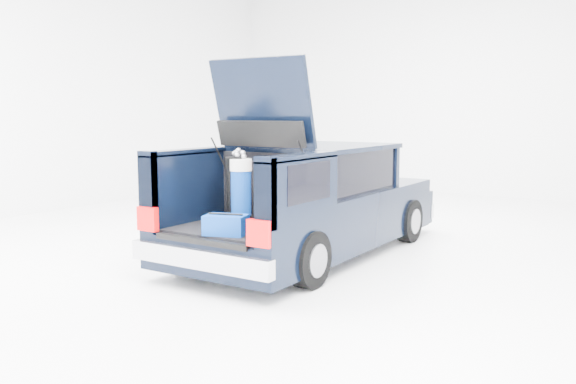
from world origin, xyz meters
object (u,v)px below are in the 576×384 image
Objects in this scene: red_suitcase at (274,198)px; blue_duffel at (226,225)px; black_golf_bag at (237,189)px; blue_golf_bag at (241,190)px; car at (313,203)px.

red_suitcase reaches higher than blue_duffel.
black_golf_bag reaches higher than blue_golf_bag.
black_golf_bag is (-0.24, -1.34, 0.31)m from car.
blue_golf_bag is (0.11, -0.05, -0.00)m from black_golf_bag.
blue_golf_bag is (-0.32, -0.20, 0.09)m from red_suitcase.
red_suitcase is 0.84m from blue_duffel.
red_suitcase is 0.73× the size of black_golf_bag.
car is at bearing 66.51° from black_golf_bag.
black_golf_bag is 0.81m from blue_duffel.
car is 1.39m from black_golf_bag.
car is 1.43m from blue_golf_bag.
blue_golf_bag reaches higher than blue_duffel.
black_golf_bag is 1.01× the size of blue_golf_bag.
blue_duffel is (0.37, -0.67, -0.28)m from black_golf_bag.
red_suitcase is 1.25× the size of blue_duffel.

